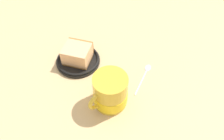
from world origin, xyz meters
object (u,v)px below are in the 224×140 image
at_px(teaspoon, 145,72).
at_px(small_plate, 78,60).
at_px(cake_slice, 77,54).
at_px(tea_mug, 110,92).

bearing_deg(teaspoon, small_plate, -172.09).
xyz_separation_m(cake_slice, teaspoon, (0.23, 0.03, -0.03)).
relative_size(small_plate, teaspoon, 1.09).
distance_m(cake_slice, tea_mug, 0.19).
xyz_separation_m(small_plate, teaspoon, (0.23, 0.03, -0.01)).
bearing_deg(cake_slice, small_plate, -85.64).
height_order(small_plate, tea_mug, tea_mug).
bearing_deg(cake_slice, tea_mug, -35.81).
xyz_separation_m(small_plate, tea_mug, (0.16, -0.11, 0.04)).
bearing_deg(tea_mug, teaspoon, 63.79).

